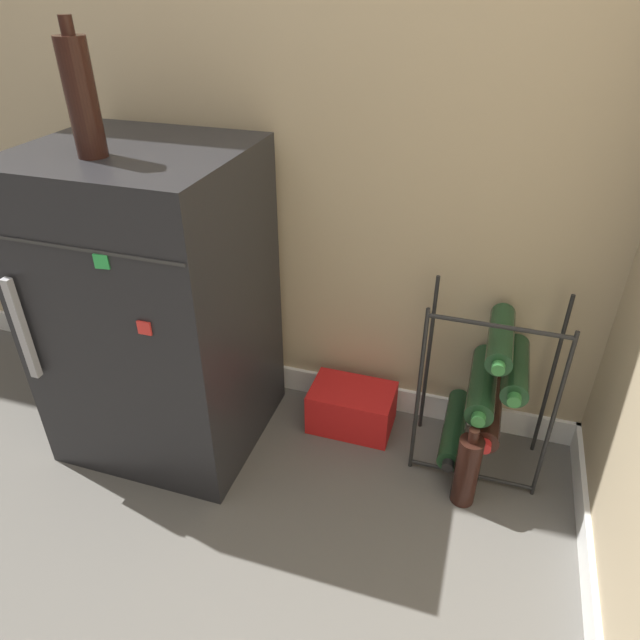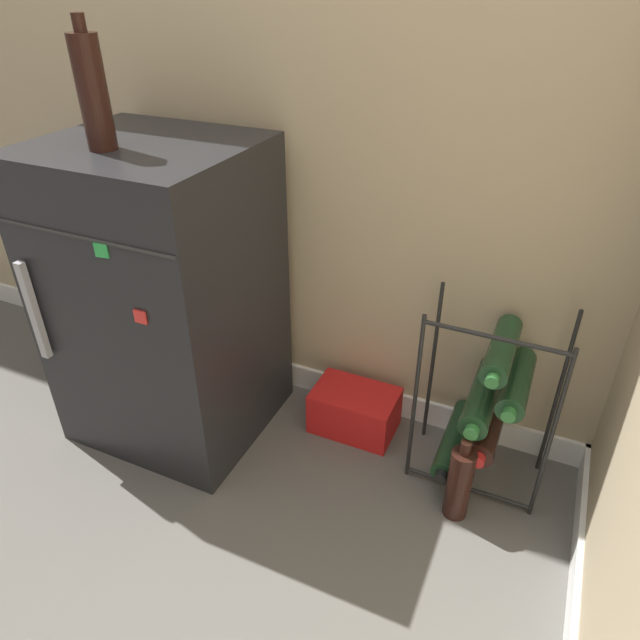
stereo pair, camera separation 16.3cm
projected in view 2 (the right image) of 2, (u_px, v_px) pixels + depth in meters
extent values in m
plane|color=#56544F|center=(229.00, 520.00, 1.61)|extent=(14.00, 14.00, 0.00)
cube|color=tan|center=(327.00, 2.00, 1.46)|extent=(6.80, 0.06, 2.50)
cube|color=white|center=(321.00, 382.00, 2.07)|extent=(6.80, 0.01, 0.09)
cube|color=black|center=(166.00, 297.00, 1.74)|extent=(0.58, 0.53, 0.94)
cube|color=#2D2D2D|center=(79.00, 237.00, 1.37)|extent=(0.57, 0.00, 0.01)
cube|color=#9E9EA3|center=(34.00, 312.00, 1.58)|extent=(0.02, 0.02, 0.30)
cube|color=red|center=(140.00, 317.00, 1.42)|extent=(0.04, 0.01, 0.04)
cube|color=green|center=(101.00, 250.00, 1.36)|extent=(0.04, 0.01, 0.04)
cylinder|color=black|center=(415.00, 402.00, 1.60)|extent=(0.01, 0.01, 0.57)
cylinder|color=black|center=(550.00, 439.00, 1.48)|extent=(0.01, 0.01, 0.57)
cylinder|color=black|center=(432.00, 365.00, 1.75)|extent=(0.01, 0.01, 0.57)
cylinder|color=black|center=(557.00, 396.00, 1.62)|extent=(0.01, 0.01, 0.57)
cylinder|color=black|center=(466.00, 488.00, 1.68)|extent=(0.36, 0.01, 0.01)
cylinder|color=black|center=(496.00, 338.00, 1.40)|extent=(0.36, 0.01, 0.01)
cylinder|color=#19381E|center=(455.00, 439.00, 1.73)|extent=(0.07, 0.31, 0.07)
cylinder|color=black|center=(441.00, 477.00, 1.60)|extent=(0.03, 0.02, 0.03)
cylinder|color=black|center=(489.00, 423.00, 1.65)|extent=(0.08, 0.30, 0.08)
cylinder|color=red|center=(477.00, 460.00, 1.53)|extent=(0.04, 0.02, 0.04)
cylinder|color=#19381E|center=(483.00, 396.00, 1.61)|extent=(0.08, 0.30, 0.08)
cylinder|color=#2D7033|center=(471.00, 432.00, 1.49)|extent=(0.04, 0.02, 0.04)
cylinder|color=#19381E|center=(517.00, 383.00, 1.55)|extent=(0.07, 0.26, 0.07)
cylinder|color=#2D7033|center=(509.00, 415.00, 1.44)|extent=(0.04, 0.02, 0.04)
cylinder|color=#19381E|center=(502.00, 350.00, 1.52)|extent=(0.07, 0.27, 0.07)
cylinder|color=#2D7033|center=(492.00, 381.00, 1.40)|extent=(0.03, 0.02, 0.03)
cube|color=red|center=(355.00, 410.00, 1.89)|extent=(0.27, 0.18, 0.15)
cylinder|color=black|center=(93.00, 94.00, 1.37)|extent=(0.07, 0.07, 0.26)
cylinder|color=black|center=(79.00, 22.00, 1.29)|extent=(0.03, 0.03, 0.04)
cylinder|color=black|center=(459.00, 484.00, 1.57)|extent=(0.07, 0.07, 0.23)
cylinder|color=black|center=(466.00, 448.00, 1.50)|extent=(0.03, 0.03, 0.04)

